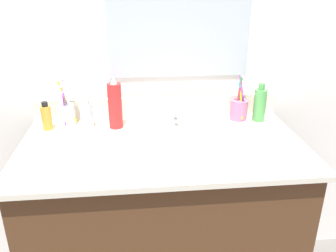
{
  "coord_description": "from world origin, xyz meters",
  "views": [
    {
      "loc": [
        -0.1,
        -1.17,
        1.38
      ],
      "look_at": [
        0.02,
        0.0,
        0.88
      ],
      "focal_mm": 37.6,
      "sensor_mm": 36.0,
      "label": 1
    }
  ],
  "objects_px": {
    "bottle_oil_amber": "(46,117)",
    "faucet": "(174,115)",
    "cup_pink": "(239,108)",
    "bottle_spray_red": "(115,105)",
    "cup_white_ceramic": "(66,113)",
    "bottle_gel_clear": "(87,115)",
    "bottle_toner_green": "(260,105)"
  },
  "relations": [
    {
      "from": "bottle_oil_amber",
      "to": "faucet",
      "type": "bearing_deg",
      "value": 3.04
    },
    {
      "from": "bottle_oil_amber",
      "to": "cup_pink",
      "type": "xyz_separation_m",
      "value": [
        0.8,
        0.03,
        -0.0
      ]
    },
    {
      "from": "faucet",
      "to": "bottle_oil_amber",
      "type": "xyz_separation_m",
      "value": [
        -0.52,
        -0.03,
        0.03
      ]
    },
    {
      "from": "bottle_spray_red",
      "to": "cup_pink",
      "type": "xyz_separation_m",
      "value": [
        0.53,
        0.04,
        -0.05
      ]
    },
    {
      "from": "faucet",
      "to": "bottle_spray_red",
      "type": "distance_m",
      "value": 0.26
    },
    {
      "from": "bottle_spray_red",
      "to": "cup_white_ceramic",
      "type": "bearing_deg",
      "value": 167.01
    },
    {
      "from": "bottle_oil_amber",
      "to": "bottle_spray_red",
      "type": "height_order",
      "value": "bottle_spray_red"
    },
    {
      "from": "bottle_gel_clear",
      "to": "bottle_spray_red",
      "type": "relative_size",
      "value": 0.56
    },
    {
      "from": "faucet",
      "to": "cup_white_ceramic",
      "type": "relative_size",
      "value": 0.81
    },
    {
      "from": "faucet",
      "to": "bottle_oil_amber",
      "type": "height_order",
      "value": "bottle_oil_amber"
    },
    {
      "from": "cup_pink",
      "to": "cup_white_ceramic",
      "type": "relative_size",
      "value": 1.0
    },
    {
      "from": "bottle_toner_green",
      "to": "cup_pink",
      "type": "distance_m",
      "value": 0.09
    },
    {
      "from": "faucet",
      "to": "bottle_gel_clear",
      "type": "distance_m",
      "value": 0.36
    },
    {
      "from": "bottle_gel_clear",
      "to": "bottle_oil_amber",
      "type": "bearing_deg",
      "value": -179.24
    },
    {
      "from": "faucet",
      "to": "cup_pink",
      "type": "xyz_separation_m",
      "value": [
        0.28,
        0.0,
        0.02
      ]
    },
    {
      "from": "faucet",
      "to": "cup_pink",
      "type": "relative_size",
      "value": 0.81
    },
    {
      "from": "bottle_gel_clear",
      "to": "bottle_spray_red",
      "type": "distance_m",
      "value": 0.12
    },
    {
      "from": "bottle_gel_clear",
      "to": "cup_pink",
      "type": "height_order",
      "value": "cup_pink"
    },
    {
      "from": "faucet",
      "to": "bottle_gel_clear",
      "type": "height_order",
      "value": "bottle_gel_clear"
    },
    {
      "from": "bottle_oil_amber",
      "to": "bottle_spray_red",
      "type": "distance_m",
      "value": 0.28
    },
    {
      "from": "bottle_spray_red",
      "to": "faucet",
      "type": "bearing_deg",
      "value": 8.25
    },
    {
      "from": "bottle_gel_clear",
      "to": "bottle_spray_red",
      "type": "xyz_separation_m",
      "value": [
        0.12,
        -0.01,
        0.04
      ]
    },
    {
      "from": "bottle_gel_clear",
      "to": "cup_pink",
      "type": "distance_m",
      "value": 0.64
    },
    {
      "from": "bottle_gel_clear",
      "to": "cup_pink",
      "type": "bearing_deg",
      "value": 2.3
    },
    {
      "from": "faucet",
      "to": "bottle_toner_green",
      "type": "xyz_separation_m",
      "value": [
        0.36,
        -0.02,
        0.04
      ]
    },
    {
      "from": "cup_pink",
      "to": "cup_white_ceramic",
      "type": "height_order",
      "value": "same"
    },
    {
      "from": "bottle_oil_amber",
      "to": "cup_pink",
      "type": "distance_m",
      "value": 0.8
    },
    {
      "from": "bottle_toner_green",
      "to": "bottle_oil_amber",
      "type": "distance_m",
      "value": 0.88
    },
    {
      "from": "faucet",
      "to": "bottle_gel_clear",
      "type": "relative_size",
      "value": 1.33
    },
    {
      "from": "faucet",
      "to": "bottle_spray_red",
      "type": "height_order",
      "value": "bottle_spray_red"
    },
    {
      "from": "bottle_toner_green",
      "to": "faucet",
      "type": "bearing_deg",
      "value": 176.28
    },
    {
      "from": "bottle_toner_green",
      "to": "cup_white_ceramic",
      "type": "height_order",
      "value": "cup_white_ceramic"
    }
  ]
}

